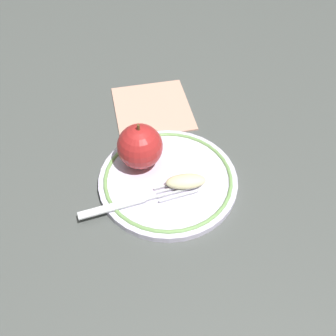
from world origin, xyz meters
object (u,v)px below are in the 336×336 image
(apple_red_whole, at_px, (140,146))
(apple_slice_front, at_px, (186,181))
(plate, at_px, (168,179))
(napkin_folded, at_px, (152,107))
(fork, at_px, (136,201))

(apple_red_whole, height_order, apple_slice_front, apple_red_whole)
(plate, relative_size, apple_slice_front, 3.58)
(apple_red_whole, bearing_deg, apple_slice_front, -114.23)
(plate, xyz_separation_m, apple_red_whole, (0.02, 0.05, 0.04))
(apple_slice_front, bearing_deg, napkin_folded, -80.10)
(apple_red_whole, bearing_deg, fork, -172.89)
(apple_slice_front, height_order, fork, apple_slice_front)
(napkin_folded, bearing_deg, apple_slice_front, -153.67)
(apple_red_whole, distance_m, napkin_folded, 0.15)
(fork, xyz_separation_m, napkin_folded, (0.22, 0.02, -0.01))
(fork, bearing_deg, plate, 26.00)
(apple_slice_front, xyz_separation_m, fork, (-0.04, 0.07, -0.01))
(apple_red_whole, relative_size, fork, 0.48)
(apple_red_whole, height_order, napkin_folded, apple_red_whole)
(fork, relative_size, napkin_folded, 1.10)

